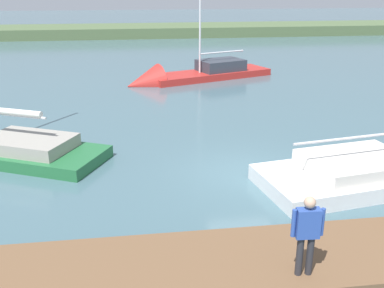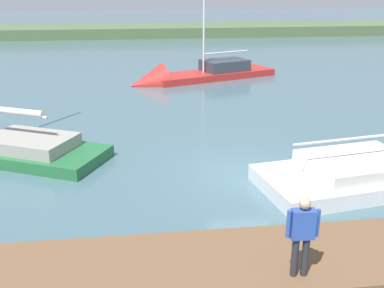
% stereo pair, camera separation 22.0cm
% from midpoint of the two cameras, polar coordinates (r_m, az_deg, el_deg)
% --- Properties ---
extents(ground_plane, '(200.00, 200.00, 0.00)m').
position_cam_midpoint_polar(ground_plane, '(15.75, 6.61, -3.69)').
color(ground_plane, '#42606B').
extents(far_shoreline, '(180.00, 8.00, 2.40)m').
position_cam_midpoint_polar(far_shoreline, '(57.99, -4.38, 13.56)').
color(far_shoreline, '#4C603D').
rests_on(far_shoreline, ground_plane).
extents(dock_pier, '(23.90, 2.49, 0.69)m').
position_cam_midpoint_polar(dock_pier, '(10.64, 14.86, -14.58)').
color(dock_pier, brown).
rests_on(dock_pier, ground_plane).
extents(sailboat_behind_pier, '(10.61, 6.06, 11.31)m').
position_cam_midpoint_polar(sailboat_behind_pier, '(30.60, -0.89, 8.36)').
color(sailboat_behind_pier, '#B22823').
rests_on(sailboat_behind_pier, ground_plane).
extents(person_on_dock, '(0.65, 0.25, 1.73)m').
position_cam_midpoint_polar(person_on_dock, '(9.16, 13.69, -10.58)').
color(person_on_dock, '#28282D').
rests_on(person_on_dock, dock_pier).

